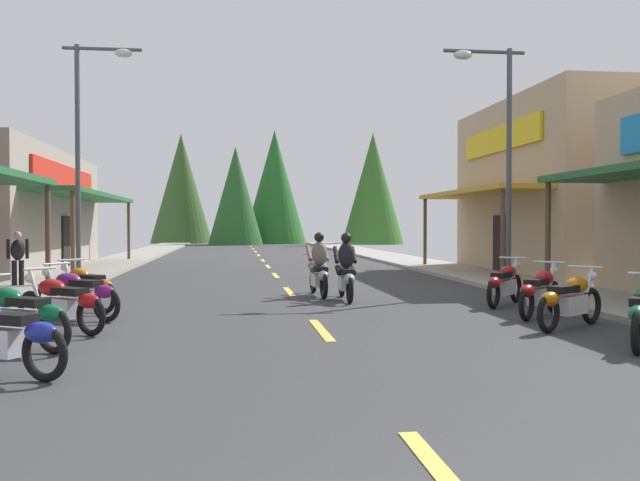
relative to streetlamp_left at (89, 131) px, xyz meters
The scene contains 18 objects.
ground 9.29m from the streetlamp_left, 47.80° to the left, with size 10.80×77.96×0.10m, color #38383A.
sidewalk_left 7.54m from the streetlamp_left, 101.54° to the left, with size 2.63×77.96×0.12m, color gray.
sidewalk_right 14.29m from the streetlamp_left, 26.37° to the left, with size 2.63×77.96×0.12m, color #9E9991.
centerline_dashes 13.23m from the streetlamp_left, 63.95° to the left, with size 0.16×55.26×0.01m.
storefront_right_far 18.26m from the streetlamp_left, 10.87° to the left, with size 10.62×9.73×6.17m.
streetlamp_left is the anchor object (origin of this frame).
streetlamp_right 11.28m from the streetlamp_left, 13.91° to the right, with size 2.19×0.30×6.40m.
motorcycle_parked_right_2 13.98m from the streetlamp_left, 44.03° to the right, with size 1.78×1.35×1.04m.
motorcycle_parked_right_3 13.16m from the streetlamp_left, 38.73° to the right, with size 1.55×1.62×1.04m.
motorcycle_parked_right_4 12.18m from the streetlamp_left, 31.31° to the right, with size 1.46×1.70×1.04m.
motorcycle_parked_left_1 11.01m from the streetlamp_left, 84.21° to the right, with size 1.81×1.31×1.04m.
motorcycle_parked_left_2 9.62m from the streetlamp_left, 81.75° to the right, with size 1.72×1.43×1.04m.
motorcycle_parked_left_3 8.24m from the streetlamp_left, 80.58° to the right, with size 1.81×1.30×1.04m.
motorcycle_parked_left_4 7.03m from the streetlamp_left, 79.68° to the right, with size 1.53×1.64×1.04m.
rider_cruising_lead 8.85m from the streetlamp_left, 34.39° to the right, with size 0.60×2.14×1.57m.
rider_cruising_trailing 7.97m from the streetlamp_left, 29.69° to the right, with size 0.60×2.14×1.57m.
pedestrian_by_shop 3.97m from the streetlamp_left, 157.19° to the right, with size 0.52×0.39×1.58m.
treeline_backdrop 45.97m from the streetlamp_left, 81.10° to the left, with size 23.64×11.41×10.90m.
Camera 1 is at (-1.44, -2.44, 1.74)m, focal length 39.08 mm.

